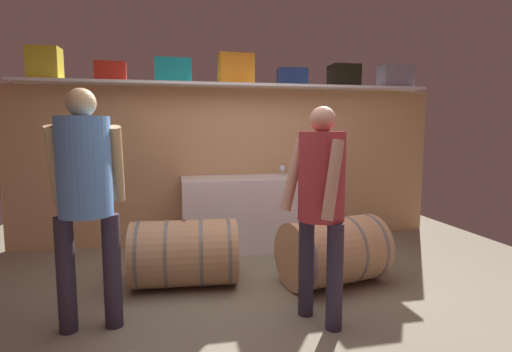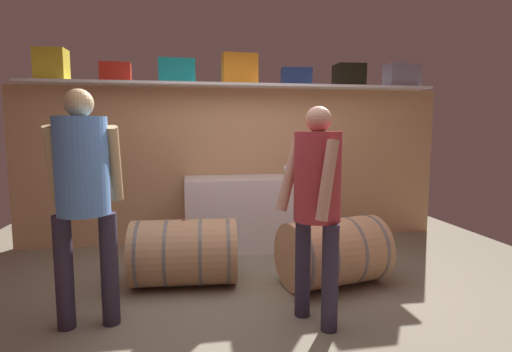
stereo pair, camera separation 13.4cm
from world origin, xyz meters
TOP-DOWN VIEW (x-y plane):
  - ground_plane at (0.00, 0.50)m, footprint 6.49×7.23m
  - back_wall_panel at (0.00, 2.02)m, footprint 5.29×0.10m
  - high_shelf_board at (0.00, 1.87)m, footprint 4.87×0.40m
  - toolcase_yellow at (-2.08, 1.87)m, footprint 0.33×0.25m
  - toolcase_red at (-1.40, 1.87)m, footprint 0.35×0.25m
  - toolcase_teal at (-0.72, 1.87)m, footprint 0.42×0.31m
  - toolcase_orange at (0.02, 1.87)m, footprint 0.42×0.23m
  - toolcase_navy at (0.72, 1.87)m, footprint 0.37×0.22m
  - toolcase_black at (1.40, 1.87)m, footprint 0.36×0.30m
  - toolcase_grey at (2.12, 1.87)m, footprint 0.41×0.25m
  - work_cabinet at (0.16, 1.63)m, footprint 1.63×0.64m
  - wine_bottle_clear at (0.86, 1.66)m, footprint 0.07×0.07m
  - wine_glass at (0.58, 1.76)m, footprint 0.07×0.07m
  - wine_barrel_near at (0.68, 0.35)m, footprint 1.02×0.79m
  - wine_barrel_far at (-0.66, 0.58)m, footprint 0.97×0.65m
  - tasting_cup at (0.67, 0.35)m, footprint 0.07×0.07m
  - winemaker_pouring at (0.29, -0.33)m, footprint 0.46×0.50m
  - visitor_tasting at (-1.33, -0.09)m, footprint 0.51×0.43m

SIDE VIEW (x-z plane):
  - ground_plane at x=0.00m, z-range -0.02..0.00m
  - wine_barrel_far at x=-0.66m, z-range 0.00..0.61m
  - wine_barrel_near at x=0.68m, z-range 0.00..0.62m
  - work_cabinet at x=0.16m, z-range 0.00..0.85m
  - tasting_cup at x=0.67m, z-range 0.61..0.66m
  - wine_glass at x=0.58m, z-range 0.87..0.99m
  - back_wall_panel at x=0.00m, z-range 0.00..1.92m
  - winemaker_pouring at x=0.29m, z-range 0.18..1.75m
  - wine_bottle_clear at x=0.86m, z-range 0.83..1.14m
  - visitor_tasting at x=-1.33m, z-range 0.19..1.88m
  - high_shelf_board at x=0.00m, z-range 1.92..1.95m
  - toolcase_navy at x=0.72m, z-range 1.95..2.15m
  - toolcase_red at x=-1.40m, z-range 1.95..2.16m
  - toolcase_black at x=1.40m, z-range 1.95..2.22m
  - toolcase_teal at x=-0.72m, z-range 1.95..2.22m
  - toolcase_grey at x=2.12m, z-range 1.95..2.24m
  - toolcase_yellow at x=-2.08m, z-range 1.95..2.30m
  - toolcase_orange at x=0.02m, z-range 1.95..2.30m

